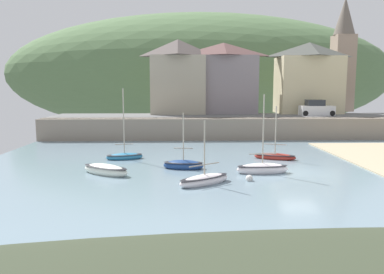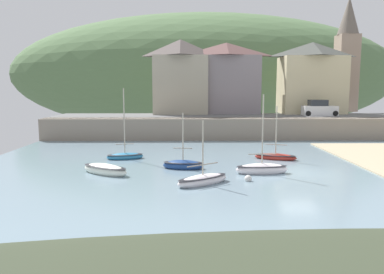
% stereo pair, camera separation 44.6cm
% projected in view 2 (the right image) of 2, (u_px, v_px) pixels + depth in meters
% --- Properties ---
extents(quay_seawall, '(48.00, 9.40, 2.40)m').
position_uv_depth(quay_seawall, '(255.00, 127.00, 42.90)').
color(quay_seawall, gray).
rests_on(quay_seawall, ground).
extents(hillside_backdrop, '(80.00, 44.00, 24.37)m').
position_uv_depth(hillside_backdrop, '(205.00, 75.00, 79.28)').
color(hillside_backdrop, '#557449').
rests_on(hillside_backdrop, ground).
extents(waterfront_building_left, '(7.29, 6.22, 9.70)m').
position_uv_depth(waterfront_building_left, '(181.00, 76.00, 49.63)').
color(waterfront_building_left, '#A89F88').
rests_on(waterfront_building_left, ground).
extents(waterfront_building_centre, '(8.95, 4.71, 9.28)m').
position_uv_depth(waterfront_building_centre, '(226.00, 78.00, 49.74)').
color(waterfront_building_centre, gray).
rests_on(waterfront_building_centre, ground).
extents(waterfront_building_right, '(8.44, 5.45, 9.37)m').
position_uv_depth(waterfront_building_right, '(312.00, 77.00, 49.89)').
color(waterfront_building_right, beige).
rests_on(waterfront_building_right, ground).
extents(church_with_spire, '(3.00, 3.00, 16.12)m').
position_uv_depth(church_with_spire, '(347.00, 53.00, 53.48)').
color(church_with_spire, gray).
rests_on(church_with_spire, ground).
extents(sailboat_far_left, '(3.08, 1.69, 4.20)m').
position_uv_depth(sailboat_far_left, '(183.00, 165.00, 27.10)').
color(sailboat_far_left, navy).
rests_on(sailboat_far_left, ground).
extents(rowboat_small_beached, '(3.60, 2.96, 4.04)m').
position_uv_depth(rowboat_small_beached, '(203.00, 180.00, 22.67)').
color(rowboat_small_beached, white).
rests_on(rowboat_small_beached, ground).
extents(motorboat_with_cabin, '(3.83, 3.08, 0.90)m').
position_uv_depth(motorboat_with_cabin, '(105.00, 170.00, 25.41)').
color(motorboat_with_cabin, white).
rests_on(motorboat_with_cabin, ground).
extents(sailboat_nearest_shore, '(3.19, 1.90, 5.90)m').
position_uv_depth(sailboat_nearest_shore, '(125.00, 156.00, 30.79)').
color(sailboat_nearest_shore, teal).
rests_on(sailboat_nearest_shore, ground).
extents(sailboat_blue_trim, '(3.57, 2.28, 4.48)m').
position_uv_depth(sailboat_blue_trim, '(275.00, 157.00, 30.59)').
color(sailboat_blue_trim, '#A12A21').
rests_on(sailboat_blue_trim, ground).
extents(dinghy_open_wooden, '(3.65, 1.35, 5.57)m').
position_uv_depth(dinghy_open_wooden, '(262.00, 169.00, 25.54)').
color(dinghy_open_wooden, white).
rests_on(dinghy_open_wooden, ground).
extents(parked_car_near_slipway, '(4.11, 1.82, 1.95)m').
position_uv_depth(parked_car_near_slipway, '(319.00, 109.00, 45.94)').
color(parked_car_near_slipway, silver).
rests_on(parked_car_near_slipway, ground).
extents(mooring_buoy, '(0.46, 0.46, 0.46)m').
position_uv_depth(mooring_buoy, '(248.00, 179.00, 23.46)').
color(mooring_buoy, silver).
rests_on(mooring_buoy, ground).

